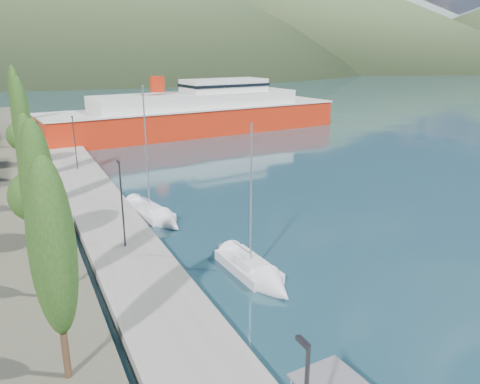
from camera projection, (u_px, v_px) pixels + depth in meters
ground at (71, 103)px, 128.03m from camera, size 1400.00×1400.00×0.00m
quay at (96, 202)px, 43.24m from camera, size 5.00×88.00×0.80m
hills_near at (154, 4)px, 371.95m from camera, size 1010.00×520.00×115.00m
tree_row at (25, 138)px, 44.13m from camera, size 3.61×63.20×11.11m
lamp_posts at (120, 198)px, 32.30m from camera, size 0.15×47.27×6.06m
sailboat_near at (262, 278)px, 29.13m from camera, size 2.59×7.53×10.67m
sailboat_mid at (159, 218)px, 39.62m from camera, size 3.89×8.65×12.05m
ferry at (199, 115)px, 81.11m from camera, size 53.12×16.67×10.37m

